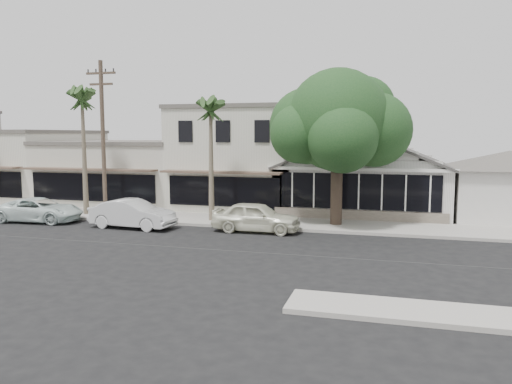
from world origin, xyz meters
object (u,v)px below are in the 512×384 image
(car_1, at_px, (132,214))
(car_2, at_px, (39,210))
(shade_tree, at_px, (337,123))
(utility_pole, at_px, (103,137))
(car_0, at_px, (256,217))

(car_1, relative_size, car_2, 0.94)
(car_2, bearing_deg, shade_tree, -83.69)
(car_1, height_order, car_2, car_1)
(car_1, height_order, shade_tree, shade_tree)
(utility_pole, height_order, car_2, utility_pole)
(car_1, relative_size, shade_tree, 0.55)
(utility_pole, relative_size, car_1, 1.96)
(car_1, distance_m, shade_tree, 11.81)
(car_0, relative_size, car_2, 0.92)
(utility_pole, xyz_separation_m, car_1, (2.63, -1.62, -4.03))
(car_1, bearing_deg, car_0, -79.39)
(car_0, bearing_deg, car_1, 96.45)
(car_0, distance_m, car_2, 12.63)
(car_0, bearing_deg, car_2, 91.88)
(utility_pole, distance_m, car_0, 10.08)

